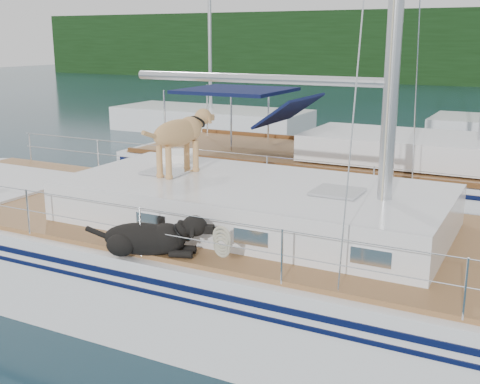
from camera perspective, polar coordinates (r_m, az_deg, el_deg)
The scene contains 4 objects.
ground at distance 9.13m, azimuth -3.41°, elevation -9.69°, with size 120.00×120.00×0.00m, color black.
main_sailboat at distance 8.83m, azimuth -3.00°, elevation -5.80°, with size 12.00×4.00×14.01m.
neighbor_sailboat at distance 13.70m, azimuth 11.99°, elevation 1.03°, with size 11.00×3.50×13.30m.
bg_boat_west at distance 24.68m, azimuth -2.78°, elevation 6.76°, with size 8.00×3.00×11.65m.
Camera 1 is at (4.31, -7.14, 3.72)m, focal length 45.00 mm.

